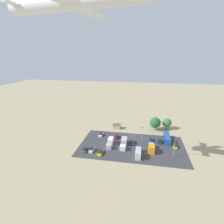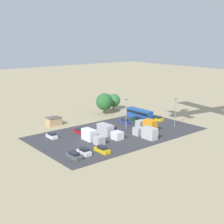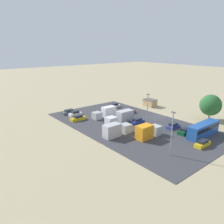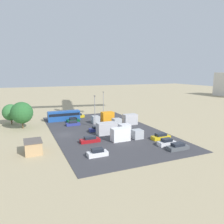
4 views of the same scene
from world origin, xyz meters
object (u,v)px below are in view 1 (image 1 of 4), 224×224
parked_car_0 (116,137)px  parked_car_1 (132,143)px  parked_car_2 (100,153)px  parked_car_6 (101,134)px  parked_truck_2 (151,148)px  parked_car_3 (85,150)px  parked_truck_0 (138,153)px  parked_car_5 (151,140)px  shed_building (117,126)px  bus (167,138)px  airplane (79,1)px  parked_truck_3 (124,143)px  parked_truck_1 (110,143)px  parked_car_8 (160,141)px  parked_car_4 (175,146)px  parked_car_7 (92,150)px

parked_car_0 → parked_car_1: (-8.74, 4.81, -0.00)m
parked_car_2 → parked_car_6: bearing=103.0°
parked_car_0 → parked_car_1: bearing=-28.8°
parked_truck_2 → parked_car_3: bearing=-170.3°
parked_truck_2 → parked_truck_0: bearing=-138.0°
parked_car_0 → parked_car_5: size_ratio=1.11×
shed_building → parked_car_3: shed_building is taller
bus → airplane: size_ratio=0.25×
bus → parked_truck_3: (21.01, 8.66, -0.33)m
airplane → parked_truck_2: bearing=149.7°
shed_building → parked_truck_1: bearing=90.1°
parked_car_0 → parked_car_8: parked_car_8 is taller
parked_truck_2 → parked_car_4: bearing=28.0°
parked_car_0 → parked_car_5: parked_car_0 is taller
parked_car_1 → parked_car_3: bearing=27.5°
parked_car_3 → airplane: size_ratio=0.11×
parked_car_5 → parked_car_3: bearing=-152.6°
parked_car_4 → shed_building: bearing=150.4°
parked_truck_2 → airplane: size_ratio=0.17×
shed_building → parked_car_7: size_ratio=1.12×
parked_truck_2 → airplane: (21.81, 25.47, 52.85)m
parked_car_7 → airplane: bearing=103.5°
parked_car_1 → parked_truck_1: parked_truck_1 is taller
parked_car_3 → parked_car_6: bearing=-101.4°
parked_car_8 → airplane: 69.20m
parked_car_4 → parked_truck_0: 20.20m
parked_car_4 → parked_truck_0: (16.87, 11.08, 0.88)m
parked_truck_0 → parked_truck_1: size_ratio=0.99×
shed_building → parked_car_8: (-24.01, 13.98, -0.60)m
parked_car_6 → parked_car_7: bearing=-90.8°
parked_car_4 → parked_truck_3: size_ratio=0.47×
parked_car_6 → parked_car_7: parked_car_7 is taller
parked_car_8 → parked_truck_0: 17.76m
parked_car_4 → parked_car_5: size_ratio=1.04×
bus → parked_car_4: size_ratio=2.43×
parked_truck_1 → parked_truck_0: bearing=152.0°
parked_car_8 → shed_building: bearing=149.8°
parked_car_0 → parked_truck_1: parked_truck_1 is taller
parked_car_3 → parked_car_6: (-3.41, -16.96, 0.03)m
parked_car_7 → parked_car_4: bearing=-164.5°
parked_truck_0 → parked_truck_2: parked_truck_2 is taller
parked_car_0 → parked_car_3: bearing=-127.8°
parked_truck_1 → airplane: (2.25, 27.60, 52.98)m
parked_car_2 → parked_car_7: size_ratio=1.15×
parked_car_6 → parked_truck_3: (-13.60, 8.90, 0.81)m
parked_car_2 → parked_car_7: 4.68m
parked_car_6 → parked_truck_3: bearing=-33.2°
parked_car_1 → parked_car_4: size_ratio=0.97×
parked_car_1 → parked_truck_1: size_ratio=0.53×
shed_building → parked_car_4: (-30.70, 17.43, -0.64)m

